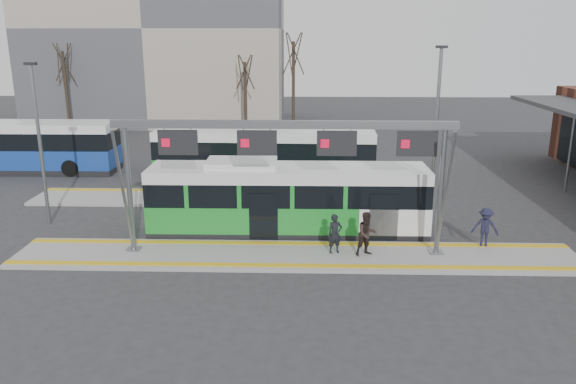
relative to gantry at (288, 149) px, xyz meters
The scene contains 18 objects.
ground 4.32m from the gantry, 36.20° to the right, with size 120.00×120.00×0.00m, color #2D2D30.
platform_main 4.25m from the gantry, 36.20° to the right, with size 22.00×3.00×0.15m, color gray.
platform_second 9.55m from the gantry, 115.25° to the left, with size 20.00×3.00×0.15m, color gray.
tactile_main 4.16m from the gantry, 36.20° to the right, with size 22.00×2.65×0.02m.
tactile_second 10.47m from the gantry, 112.32° to the left, with size 20.00×0.35×0.02m.
gantry is the anchor object (origin of this frame).
apartment_block 38.58m from the gantry, 110.90° to the left, with size 24.50×12.50×18.40m.
hero_bus 3.83m from the gantry, 92.03° to the left, with size 11.97×2.62×3.28m.
bg_bus_green 11.66m from the gantry, 98.48° to the left, with size 12.73×3.08×3.16m.
bg_bus_blue 22.29m from the gantry, 141.94° to the left, with size 12.22×2.79×3.18m.
passenger_a 3.84m from the gantry, ahead, with size 0.57×0.38×1.57m, color black.
passenger_b 4.50m from the gantry, ahead, with size 0.84×0.66×1.74m, color black.
passenger_c 8.66m from the gantry, ahead, with size 1.04×0.60×1.61m, color #1C1D33.
tree_left 28.05m from the gantry, 99.14° to the left, with size 1.40×1.40×7.07m.
tree_mid 30.20m from the gantry, 90.73° to the left, with size 1.40×1.40×8.96m.
tree_far 35.07m from the gantry, 125.50° to the left, with size 1.40×1.40×8.04m.
lamp_west 11.76m from the gantry, 162.07° to the left, with size 0.50×0.25×7.29m.
lamp_east 8.44m from the gantry, 37.51° to the left, with size 0.50×0.25×7.97m.
Camera 1 is at (0.28, -20.48, 8.40)m, focal length 35.00 mm.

